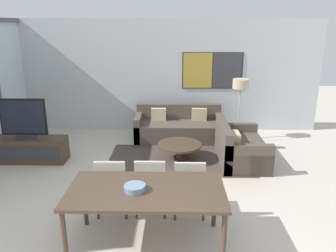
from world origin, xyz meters
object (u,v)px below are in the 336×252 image
tv_console (27,149)px  fruit_bowl (135,187)px  dining_chair_centre (151,182)px  floor_lamp (241,88)px  dining_table (146,194)px  sofa_main (179,127)px  coffee_table (179,148)px  television (23,119)px  dining_chair_left (112,183)px  sofa_side (238,149)px  dining_chair_right (189,184)px

tv_console → fruit_bowl: bearing=-46.5°
dining_chair_centre → floor_lamp: (1.85, 3.30, 0.75)m
dining_table → sofa_main: bearing=83.9°
coffee_table → dining_chair_centre: (-0.44, -2.03, 0.25)m
coffee_table → tv_console: bearing=-177.4°
television → dining_chair_centre: size_ratio=1.03×
sofa_main → coffee_table: (0.00, -1.34, -0.01)m
sofa_main → dining_table: (-0.44, -4.07, 0.44)m
dining_chair_centre → floor_lamp: size_ratio=0.61×
sofa_main → dining_chair_left: 3.53m
fruit_bowl → floor_lamp: bearing=63.9°
sofa_side → fruit_bowl: bearing=147.4°
tv_console → dining_table: size_ratio=0.83×
floor_lamp → sofa_side: bearing=-100.5°
tv_console → dining_chair_centre: (2.63, -1.89, 0.26)m
floor_lamp → sofa_main: bearing=177.3°
tv_console → dining_chair_left: size_ratio=1.76×
tv_console → floor_lamp: (4.48, 1.41, 1.01)m
tv_console → dining_chair_right: bearing=-31.2°
sofa_side → dining_chair_right: bearing=152.1°
sofa_side → tv_console: bearing=91.1°
tv_console → coffee_table: size_ratio=1.75×
coffee_table → dining_table: dining_table is taller
sofa_side → dining_table: sofa_side is taller
television → fruit_bowl: 3.63m
sofa_main → dining_chair_right: dining_chair_right is taller
dining_chair_right → dining_chair_centre: bearing=176.8°
dining_table → tv_console: bearing=135.4°
dining_chair_left → tv_console: bearing=137.5°
dining_chair_centre → fruit_bowl: 0.82m
television → sofa_main: size_ratio=0.44×
sofa_side → dining_table: size_ratio=0.77×
sofa_side → dining_chair_left: 2.94m
dining_chair_left → dining_chair_right: same height
tv_console → dining_chair_right: dining_chair_right is taller
sofa_main → dining_chair_centre: 3.40m
sofa_main → coffee_table: size_ratio=2.33×
tv_console → coffee_table: 3.07m
tv_console → fruit_bowl: (2.50, -2.63, 0.57)m
fruit_bowl → floor_lamp: 4.52m
dining_chair_right → dining_table: bearing=-128.9°
dining_table → dining_chair_right: bearing=51.1°
tv_console → dining_chair_left: 2.84m
television → dining_chair_right: bearing=-31.2°
television → dining_table: 3.70m
television → sofa_main: television is taller
dining_chair_right → fruit_bowl: 1.03m
dining_chair_left → fruit_bowl: size_ratio=3.43×
dining_chair_centre → tv_console: bearing=144.3°
sofa_main → dining_chair_centre: bearing=-97.4°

